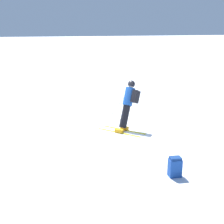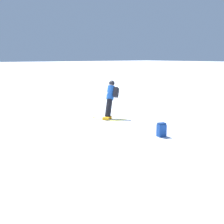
# 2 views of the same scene
# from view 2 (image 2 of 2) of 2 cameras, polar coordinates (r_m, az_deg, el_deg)

# --- Properties ---
(ground_plane) EXTENTS (300.00, 300.00, 0.00)m
(ground_plane) POSITION_cam_2_polar(r_m,az_deg,el_deg) (13.81, -2.79, -1.65)
(ground_plane) COLOR white
(skier) EXTENTS (1.60, 1.69, 1.77)m
(skier) POSITION_cam_2_polar(r_m,az_deg,el_deg) (14.33, -0.26, 2.70)
(skier) COLOR yellow
(skier) RESTS_ON ground
(spare_backpack) EXTENTS (0.34, 0.29, 0.50)m
(spare_backpack) POSITION_cam_2_polar(r_m,az_deg,el_deg) (11.23, 9.04, -3.23)
(spare_backpack) COLOR #194293
(spare_backpack) RESTS_ON ground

